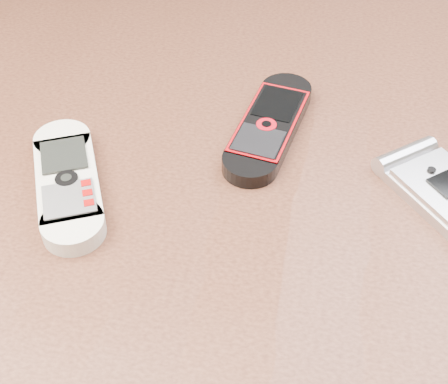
# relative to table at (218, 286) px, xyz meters

# --- Properties ---
(table) EXTENTS (1.20, 0.80, 0.75)m
(table) POSITION_rel_table_xyz_m (0.00, 0.00, 0.00)
(table) COLOR black
(table) RESTS_ON ground
(nokia_white) EXTENTS (0.10, 0.15, 0.02)m
(nokia_white) POSITION_rel_table_xyz_m (-0.11, -0.01, 0.11)
(nokia_white) COLOR silver
(nokia_white) RESTS_ON table
(nokia_black_red) EXTENTS (0.07, 0.15, 0.01)m
(nokia_black_red) POSITION_rel_table_xyz_m (0.03, 0.09, 0.11)
(nokia_black_red) COLOR black
(nokia_black_red) RESTS_ON table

